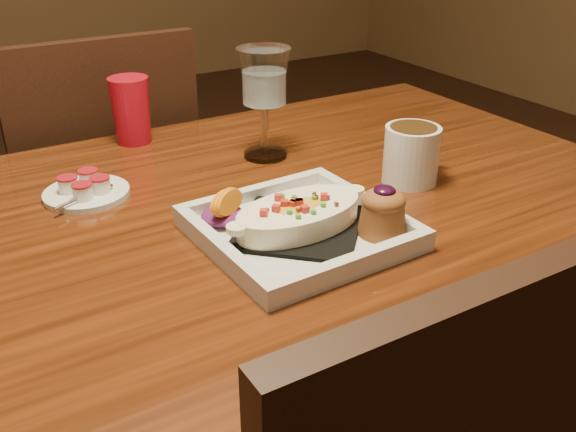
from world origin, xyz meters
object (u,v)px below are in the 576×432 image
red_tumbler (131,110)px  plate (307,221)px  goblet (264,83)px  table (214,280)px  saucer (86,190)px  chair_far (105,209)px  coffee_mug (413,152)px

red_tumbler → plate: bearing=-80.7°
plate → goblet: 0.34m
table → saucer: 0.25m
red_tumbler → chair_far: bearing=94.7°
chair_far → saucer: (-0.13, -0.44, 0.25)m
chair_far → plate: bearing=97.8°
table → plate: bearing=-46.4°
coffee_mug → goblet: goblet is taller
chair_far → goblet: 0.61m
saucer → red_tumbler: 0.26m
red_tumbler → table: bearing=-92.8°
chair_far → saucer: bearing=73.5°
plate → red_tumbler: bearing=97.2°
coffee_mug → saucer: size_ratio=0.94×
plate → coffee_mug: coffee_mug is taller
table → saucer: (-0.13, 0.19, 0.11)m
table → red_tumbler: 0.42m
coffee_mug → red_tumbler: size_ratio=1.01×
saucer → red_tumbler: size_ratio=1.07×
plate → saucer: size_ratio=2.03×
plate → red_tumbler: (-0.08, 0.50, 0.04)m
chair_far → coffee_mug: chair_far is taller
chair_far → goblet: size_ratio=4.69×
saucer → goblet: bearing=1.0°
chair_far → plate: (0.10, -0.74, 0.27)m
plate → goblet: bearing=69.5°
goblet → red_tumbler: size_ratio=1.56×
chair_far → coffee_mug: size_ratio=7.26×
plate → coffee_mug: (0.25, 0.08, 0.03)m
plate → coffee_mug: 0.27m
saucer → red_tumbler: bearing=53.7°
table → goblet: size_ratio=7.56×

